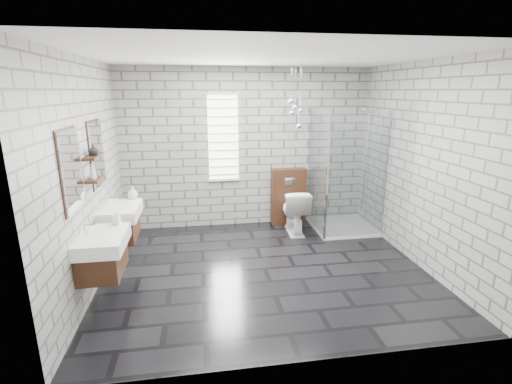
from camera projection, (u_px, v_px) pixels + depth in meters
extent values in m
cube|color=black|center=(265.00, 269.00, 4.99)|extent=(4.20, 3.60, 0.02)
cube|color=white|center=(266.00, 55.00, 4.27)|extent=(4.20, 3.60, 0.02)
cube|color=#9C9C96|center=(247.00, 149.00, 6.35)|extent=(4.20, 0.02, 2.70)
cube|color=#9C9C96|center=(307.00, 218.00, 2.90)|extent=(4.20, 0.02, 2.70)
cube|color=#9C9C96|center=(88.00, 176.00, 4.31)|extent=(0.02, 3.60, 2.70)
cube|color=#9C9C96|center=(421.00, 165.00, 4.94)|extent=(0.02, 3.60, 2.70)
cube|color=#3D2213|center=(103.00, 261.00, 3.99)|extent=(0.42, 0.62, 0.30)
cube|color=silver|center=(122.00, 257.00, 4.01)|extent=(0.02, 0.35, 0.01)
cube|color=white|center=(103.00, 241.00, 3.93)|extent=(0.47, 0.70, 0.15)
cylinder|color=silver|center=(86.00, 230.00, 3.87)|extent=(0.04, 0.04, 0.12)
cylinder|color=silver|center=(90.00, 225.00, 3.86)|extent=(0.10, 0.02, 0.02)
cube|color=white|center=(71.00, 170.00, 3.69)|extent=(0.03, 0.55, 0.80)
cube|color=#3D2213|center=(70.00, 170.00, 3.69)|extent=(0.01, 0.59, 0.84)
cube|color=#3D2213|center=(121.00, 228.00, 4.94)|extent=(0.42, 0.62, 0.30)
cube|color=silver|center=(136.00, 225.00, 4.97)|extent=(0.02, 0.35, 0.01)
cube|color=white|center=(121.00, 211.00, 4.89)|extent=(0.47, 0.70, 0.15)
cylinder|color=silver|center=(108.00, 202.00, 4.83)|extent=(0.04, 0.04, 0.12)
cylinder|color=silver|center=(111.00, 198.00, 4.82)|extent=(0.10, 0.02, 0.02)
cube|color=white|center=(97.00, 154.00, 4.65)|extent=(0.03, 0.55, 0.80)
cube|color=#3D2213|center=(96.00, 154.00, 4.65)|extent=(0.01, 0.59, 0.84)
cube|color=#3D2213|center=(94.00, 180.00, 4.29)|extent=(0.14, 0.30, 0.03)
cube|color=#3D2213|center=(91.00, 158.00, 4.22)|extent=(0.14, 0.30, 0.03)
cube|color=white|center=(223.00, 138.00, 6.22)|extent=(0.50, 0.02, 1.40)
cube|color=silver|center=(222.00, 93.00, 6.01)|extent=(0.56, 0.04, 0.04)
cube|color=silver|center=(224.00, 180.00, 6.39)|extent=(0.56, 0.04, 0.04)
cube|color=silver|center=(224.00, 175.00, 6.36)|extent=(0.48, 0.01, 0.02)
cube|color=silver|center=(224.00, 167.00, 6.33)|extent=(0.48, 0.01, 0.02)
cube|color=silver|center=(224.00, 159.00, 6.29)|extent=(0.48, 0.01, 0.02)
cube|color=silver|center=(224.00, 150.00, 6.25)|extent=(0.48, 0.01, 0.02)
cube|color=silver|center=(223.00, 142.00, 6.22)|extent=(0.48, 0.01, 0.02)
cube|color=silver|center=(223.00, 134.00, 6.18)|extent=(0.48, 0.01, 0.02)
cube|color=silver|center=(223.00, 125.00, 6.14)|extent=(0.48, 0.01, 0.02)
cube|color=silver|center=(223.00, 117.00, 6.10)|extent=(0.48, 0.01, 0.02)
cube|color=silver|center=(223.00, 108.00, 6.07)|extent=(0.48, 0.01, 0.03)
cube|color=silver|center=(222.00, 99.00, 6.03)|extent=(0.48, 0.01, 0.03)
cube|color=#3D2213|center=(288.00, 196.00, 6.58)|extent=(0.60, 0.20, 1.00)
cube|color=silver|center=(290.00, 181.00, 6.40)|extent=(0.18, 0.01, 0.12)
cube|color=white|center=(342.00, 226.00, 6.46)|extent=(1.00, 1.00, 0.06)
cube|color=silver|center=(358.00, 177.00, 5.72)|extent=(1.00, 0.01, 2.00)
cube|color=silver|center=(317.00, 171.00, 6.12)|extent=(0.01, 1.00, 2.00)
cube|color=silver|center=(327.00, 178.00, 5.65)|extent=(0.03, 0.03, 2.00)
cube|color=silver|center=(387.00, 176.00, 5.80)|extent=(0.03, 0.03, 2.00)
cylinder|color=silver|center=(365.00, 163.00, 6.43)|extent=(0.02, 0.02, 1.80)
cylinder|color=silver|center=(365.00, 109.00, 6.17)|extent=(0.14, 0.14, 0.02)
sphere|color=silver|center=(291.00, 101.00, 5.73)|extent=(0.09, 0.09, 0.09)
cylinder|color=silver|center=(291.00, 81.00, 5.65)|extent=(0.01, 0.01, 0.50)
sphere|color=silver|center=(299.00, 126.00, 5.88)|extent=(0.09, 0.09, 0.09)
cylinder|color=silver|center=(300.00, 94.00, 5.75)|extent=(0.01, 0.01, 0.88)
sphere|color=silver|center=(295.00, 107.00, 5.90)|extent=(0.09, 0.09, 0.09)
cylinder|color=silver|center=(295.00, 85.00, 5.80)|extent=(0.01, 0.01, 0.59)
sphere|color=silver|center=(292.00, 113.00, 5.90)|extent=(0.09, 0.09, 0.09)
cylinder|color=silver|center=(292.00, 88.00, 5.80)|extent=(0.01, 0.01, 0.68)
sphere|color=silver|center=(300.00, 111.00, 5.91)|extent=(0.09, 0.09, 0.09)
cylinder|color=silver|center=(301.00, 87.00, 5.81)|extent=(0.01, 0.01, 0.65)
imported|color=white|center=(294.00, 211.00, 6.20)|extent=(0.45, 0.75, 0.75)
imported|color=#B2B2B2|center=(116.00, 218.00, 4.18)|extent=(0.09, 0.09, 0.17)
imported|color=#B2B2B2|center=(133.00, 193.00, 5.18)|extent=(0.16, 0.16, 0.17)
imported|color=#B2B2B2|center=(93.00, 172.00, 4.21)|extent=(0.08, 0.08, 0.18)
imported|color=#B2B2B2|center=(93.00, 150.00, 4.27)|extent=(0.15, 0.15, 0.12)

